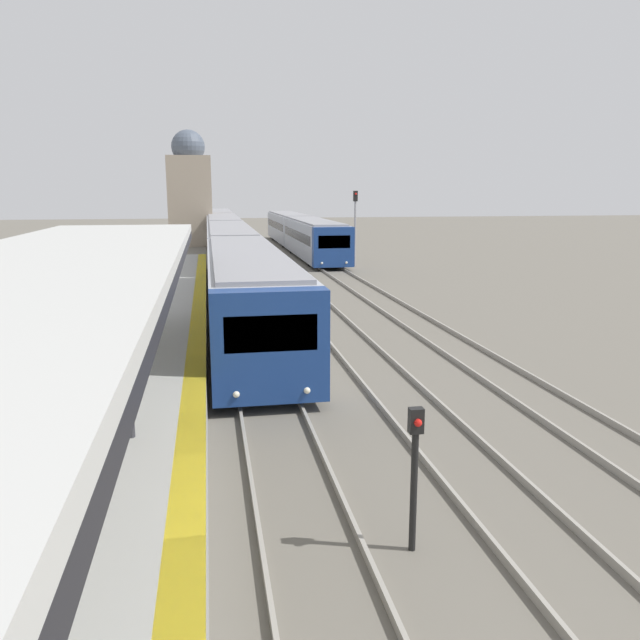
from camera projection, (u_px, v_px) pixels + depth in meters
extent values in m
cube|color=beige|center=(36.00, 270.00, 9.19)|extent=(4.00, 21.83, 0.20)
cube|color=black|center=(173.00, 282.00, 9.57)|extent=(0.08, 21.83, 0.24)
cylinder|color=#47474C|center=(45.00, 369.00, 9.50)|extent=(0.16, 0.16, 2.84)
cylinder|color=#47474C|center=(121.00, 286.00, 17.91)|extent=(0.16, 0.16, 2.84)
cylinder|color=#2D2D33|center=(117.00, 414.00, 10.43)|extent=(0.14, 0.14, 0.85)
cylinder|color=#2D2D33|center=(130.00, 413.00, 10.47)|extent=(0.14, 0.14, 0.85)
cube|color=#2D6638|center=(121.00, 372.00, 10.30)|extent=(0.40, 0.22, 0.60)
sphere|color=tan|center=(119.00, 348.00, 10.22)|extent=(0.22, 0.22, 0.22)
cube|color=#B22828|center=(119.00, 374.00, 10.11)|extent=(0.30, 0.18, 0.40)
cube|color=navy|center=(270.00, 346.00, 14.34)|extent=(2.70, 0.70, 2.62)
cube|color=black|center=(271.00, 334.00, 13.94)|extent=(2.11, 0.04, 0.84)
sphere|color=#EFEACC|center=(236.00, 394.00, 14.07)|extent=(0.16, 0.16, 0.16)
sphere|color=#EFEACC|center=(307.00, 390.00, 14.35)|extent=(0.16, 0.16, 0.16)
cube|color=#A8ADB7|center=(247.00, 291.00, 22.20)|extent=(2.70, 15.61, 2.62)
cube|color=gray|center=(246.00, 253.00, 21.92)|extent=(2.38, 15.30, 0.12)
cube|color=black|center=(247.00, 283.00, 22.14)|extent=(2.72, 14.36, 0.68)
cylinder|color=black|center=(219.00, 364.00, 17.36)|extent=(0.12, 0.70, 0.70)
cylinder|color=black|center=(300.00, 360.00, 17.75)|extent=(0.12, 0.70, 0.70)
cylinder|color=black|center=(214.00, 302.00, 27.14)|extent=(0.12, 0.70, 0.70)
cylinder|color=black|center=(267.00, 300.00, 27.53)|extent=(0.12, 0.70, 0.70)
cube|color=#A8ADB7|center=(230.00, 250.00, 37.58)|extent=(2.70, 15.61, 2.62)
cube|color=gray|center=(230.00, 227.00, 37.30)|extent=(2.38, 15.30, 0.12)
cube|color=black|center=(230.00, 245.00, 37.52)|extent=(2.72, 14.36, 0.68)
cylinder|color=black|center=(213.00, 283.00, 32.74)|extent=(0.12, 0.70, 0.70)
cylinder|color=black|center=(256.00, 282.00, 33.14)|extent=(0.12, 0.70, 0.70)
cylinder|color=black|center=(211.00, 262.00, 42.52)|extent=(0.12, 0.70, 0.70)
cylinder|color=black|center=(245.00, 261.00, 42.92)|extent=(0.12, 0.70, 0.70)
cube|color=#A8ADB7|center=(223.00, 233.00, 52.96)|extent=(2.70, 15.61, 2.62)
cube|color=gray|center=(223.00, 217.00, 52.68)|extent=(2.38, 15.30, 0.12)
cube|color=black|center=(223.00, 230.00, 52.90)|extent=(2.72, 14.36, 0.68)
cylinder|color=black|center=(211.00, 254.00, 48.12)|extent=(0.12, 0.70, 0.70)
cylinder|color=black|center=(240.00, 253.00, 48.52)|extent=(0.12, 0.70, 0.70)
cylinder|color=black|center=(210.00, 243.00, 57.90)|extent=(0.12, 0.70, 0.70)
cylinder|color=black|center=(235.00, 243.00, 58.30)|extent=(0.12, 0.70, 0.70)
cube|color=#A8ADB7|center=(219.00, 224.00, 68.34)|extent=(2.70, 15.61, 2.62)
cube|color=gray|center=(219.00, 211.00, 68.07)|extent=(2.38, 15.30, 0.12)
cube|color=black|center=(219.00, 221.00, 68.29)|extent=(2.72, 14.36, 0.68)
cylinder|color=black|center=(210.00, 238.00, 63.50)|extent=(0.12, 0.70, 0.70)
cylinder|color=black|center=(232.00, 238.00, 63.90)|extent=(0.12, 0.70, 0.70)
cylinder|color=black|center=(209.00, 232.00, 73.28)|extent=(0.12, 0.70, 0.70)
cylinder|color=black|center=(229.00, 232.00, 73.68)|extent=(0.12, 0.70, 0.70)
cube|color=navy|center=(333.00, 247.00, 40.02)|extent=(2.67, 0.70, 2.56)
cube|color=black|center=(334.00, 242.00, 39.62)|extent=(2.08, 0.04, 0.82)
sphere|color=#EFEACC|center=(322.00, 263.00, 39.75)|extent=(0.16, 0.16, 0.16)
sphere|color=#EFEACC|center=(346.00, 263.00, 40.02)|extent=(0.16, 0.16, 0.16)
cube|color=#A8ADB7|center=(313.00, 238.00, 47.43)|extent=(2.67, 14.68, 2.56)
cube|color=gray|center=(313.00, 221.00, 47.15)|extent=(2.35, 14.38, 0.12)
cube|color=black|center=(313.00, 235.00, 47.37)|extent=(2.69, 13.50, 0.66)
cylinder|color=black|center=(309.00, 261.00, 42.88)|extent=(0.12, 0.70, 0.70)
cylinder|color=black|center=(341.00, 261.00, 43.27)|extent=(0.12, 0.70, 0.70)
cylinder|color=black|center=(291.00, 249.00, 52.07)|extent=(0.12, 0.70, 0.70)
cylinder|color=black|center=(317.00, 248.00, 52.46)|extent=(0.12, 0.70, 0.70)
cube|color=#A8ADB7|center=(288.00, 227.00, 61.91)|extent=(2.67, 14.68, 2.56)
cube|color=gray|center=(288.00, 214.00, 61.64)|extent=(2.35, 14.38, 0.12)
cube|color=black|center=(288.00, 224.00, 61.85)|extent=(2.69, 13.50, 0.66)
cylinder|color=black|center=(283.00, 243.00, 57.36)|extent=(0.12, 0.70, 0.70)
cylinder|color=black|center=(307.00, 243.00, 57.75)|extent=(0.12, 0.70, 0.70)
cylinder|color=black|center=(272.00, 236.00, 66.55)|extent=(0.12, 0.70, 0.70)
cylinder|color=black|center=(293.00, 236.00, 66.94)|extent=(0.12, 0.70, 0.70)
cylinder|color=black|center=(414.00, 492.00, 8.81)|extent=(0.10, 0.10, 1.79)
cube|color=black|center=(416.00, 421.00, 8.59)|extent=(0.20, 0.14, 0.36)
sphere|color=red|center=(418.00, 423.00, 8.51)|extent=(0.11, 0.11, 0.11)
cylinder|color=gray|center=(355.00, 229.00, 42.47)|extent=(0.14, 0.14, 5.10)
cube|color=black|center=(355.00, 196.00, 42.02)|extent=(0.28, 0.20, 0.70)
sphere|color=red|center=(356.00, 194.00, 41.88)|extent=(0.14, 0.14, 0.14)
cube|color=gray|center=(190.00, 201.00, 58.82)|extent=(4.01, 4.01, 8.27)
sphere|color=#4C5666|center=(188.00, 147.00, 57.81)|extent=(3.09, 3.09, 3.09)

